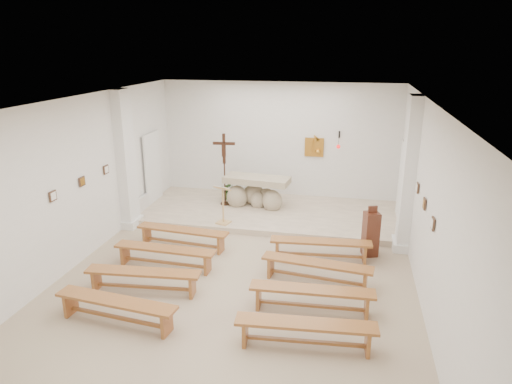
% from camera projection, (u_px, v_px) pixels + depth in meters
% --- Properties ---
extents(ground, '(7.00, 10.00, 0.00)m').
position_uv_depth(ground, '(239.00, 274.00, 9.36)').
color(ground, tan).
rests_on(ground, ground).
extents(wall_left, '(0.02, 10.00, 3.50)m').
position_uv_depth(wall_left, '(76.00, 183.00, 9.50)').
color(wall_left, white).
rests_on(wall_left, ground).
extents(wall_right, '(0.02, 10.00, 3.50)m').
position_uv_depth(wall_right, '(427.00, 206.00, 8.14)').
color(wall_right, white).
rests_on(wall_right, ground).
extents(wall_back, '(7.00, 0.02, 3.50)m').
position_uv_depth(wall_back, '(279.00, 142.00, 13.47)').
color(wall_back, white).
rests_on(wall_back, ground).
extents(ceiling, '(7.00, 10.00, 0.02)m').
position_uv_depth(ceiling, '(237.00, 103.00, 8.28)').
color(ceiling, silver).
rests_on(ceiling, wall_back).
extents(sanctuary_platform, '(6.98, 3.00, 0.15)m').
position_uv_depth(sanctuary_platform, '(269.00, 213.00, 12.59)').
color(sanctuary_platform, beige).
rests_on(sanctuary_platform, ground).
extents(pilaster_left, '(0.26, 0.55, 3.50)m').
position_uv_depth(pilaster_left, '(126.00, 160.00, 11.34)').
color(pilaster_left, white).
rests_on(pilaster_left, ground).
extents(pilaster_right, '(0.26, 0.55, 3.50)m').
position_uv_depth(pilaster_right, '(408.00, 176.00, 10.02)').
color(pilaster_right, white).
rests_on(pilaster_right, ground).
extents(gold_wall_relief, '(0.55, 0.04, 0.55)m').
position_uv_depth(gold_wall_relief, '(314.00, 147.00, 13.26)').
color(gold_wall_relief, '#C1862D').
rests_on(gold_wall_relief, wall_back).
extents(sanctuary_lamp, '(0.11, 0.36, 0.44)m').
position_uv_depth(sanctuary_lamp, '(338.00, 145.00, 12.84)').
color(sanctuary_lamp, black).
rests_on(sanctuary_lamp, wall_back).
extents(station_frame_left_front, '(0.03, 0.20, 0.20)m').
position_uv_depth(station_frame_left_front, '(53.00, 196.00, 8.76)').
color(station_frame_left_front, '#472E1F').
rests_on(station_frame_left_front, wall_left).
extents(station_frame_left_mid, '(0.03, 0.20, 0.20)m').
position_uv_depth(station_frame_left_mid, '(82.00, 181.00, 9.69)').
color(station_frame_left_mid, '#472E1F').
rests_on(station_frame_left_mid, wall_left).
extents(station_frame_left_rear, '(0.03, 0.20, 0.20)m').
position_uv_depth(station_frame_left_rear, '(106.00, 170.00, 10.63)').
color(station_frame_left_rear, '#472E1F').
rests_on(station_frame_left_rear, wall_left).
extents(station_frame_right_front, '(0.03, 0.20, 0.20)m').
position_uv_depth(station_frame_right_front, '(433.00, 224.00, 7.41)').
color(station_frame_right_front, '#472E1F').
rests_on(station_frame_right_front, wall_right).
extents(station_frame_right_mid, '(0.03, 0.20, 0.20)m').
position_uv_depth(station_frame_right_mid, '(424.00, 204.00, 8.34)').
color(station_frame_right_mid, '#472E1F').
rests_on(station_frame_right_mid, wall_right).
extents(station_frame_right_rear, '(0.03, 0.20, 0.20)m').
position_uv_depth(station_frame_right_rear, '(418.00, 188.00, 9.27)').
color(station_frame_right_rear, '#472E1F').
rests_on(station_frame_right_rear, wall_right).
extents(radiator_left, '(0.10, 0.85, 0.52)m').
position_uv_depth(radiator_left, '(141.00, 207.00, 12.46)').
color(radiator_left, silver).
rests_on(radiator_left, ground).
extents(radiator_right, '(0.10, 0.85, 0.52)m').
position_uv_depth(radiator_right, '(402.00, 226.00, 11.12)').
color(radiator_right, silver).
rests_on(radiator_right, ground).
extents(altar, '(1.88, 0.91, 0.94)m').
position_uv_depth(altar, '(256.00, 194.00, 12.79)').
color(altar, tan).
rests_on(altar, sanctuary_platform).
extents(lectern, '(0.43, 0.39, 1.03)m').
position_uv_depth(lectern, '(223.00, 204.00, 11.48)').
color(lectern, tan).
rests_on(lectern, sanctuary_platform).
extents(crucifix_stand, '(0.62, 0.27, 2.04)m').
position_uv_depth(crucifix_stand, '(224.00, 164.00, 12.67)').
color(crucifix_stand, '#321910').
rests_on(crucifix_stand, sanctuary_platform).
extents(potted_plant, '(0.59, 0.54, 0.55)m').
position_uv_depth(potted_plant, '(230.00, 190.00, 13.39)').
color(potted_plant, '#325823').
rests_on(potted_plant, sanctuary_platform).
extents(donation_pedestal, '(0.40, 0.40, 1.16)m').
position_uv_depth(donation_pedestal, '(371.00, 234.00, 10.07)').
color(donation_pedestal, '#4E2316').
rests_on(donation_pedestal, ground).
extents(bench_left_front, '(2.20, 0.54, 0.46)m').
position_uv_depth(bench_left_front, '(183.00, 234.00, 10.51)').
color(bench_left_front, '#A3582F').
rests_on(bench_left_front, ground).
extents(bench_right_front, '(2.20, 0.52, 0.46)m').
position_uv_depth(bench_right_front, '(321.00, 245.00, 9.89)').
color(bench_right_front, '#A3582F').
rests_on(bench_right_front, ground).
extents(bench_left_second, '(2.19, 0.43, 0.46)m').
position_uv_depth(bench_left_second, '(165.00, 253.00, 9.54)').
color(bench_left_second, '#A3582F').
rests_on(bench_left_second, ground).
extents(bench_right_second, '(2.20, 0.62, 0.46)m').
position_uv_depth(bench_right_second, '(317.00, 267.00, 8.92)').
color(bench_right_second, '#A3582F').
rests_on(bench_right_second, ground).
extents(bench_left_third, '(2.20, 0.53, 0.46)m').
position_uv_depth(bench_left_third, '(143.00, 276.00, 8.57)').
color(bench_left_third, '#A3582F').
rests_on(bench_left_third, ground).
extents(bench_right_third, '(2.19, 0.45, 0.46)m').
position_uv_depth(bench_right_third, '(312.00, 294.00, 7.95)').
color(bench_right_third, '#A3582F').
rests_on(bench_right_third, ground).
extents(bench_left_fourth, '(2.20, 0.59, 0.46)m').
position_uv_depth(bench_left_fourth, '(116.00, 306.00, 7.60)').
color(bench_left_fourth, '#A3582F').
rests_on(bench_left_fourth, ground).
extents(bench_right_fourth, '(2.20, 0.52, 0.46)m').
position_uv_depth(bench_right_fourth, '(306.00, 329.00, 6.98)').
color(bench_right_fourth, '#A3582F').
rests_on(bench_right_fourth, ground).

